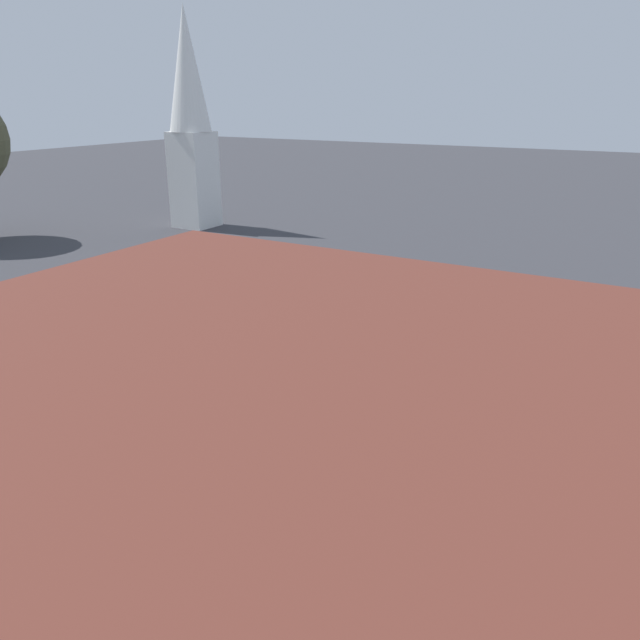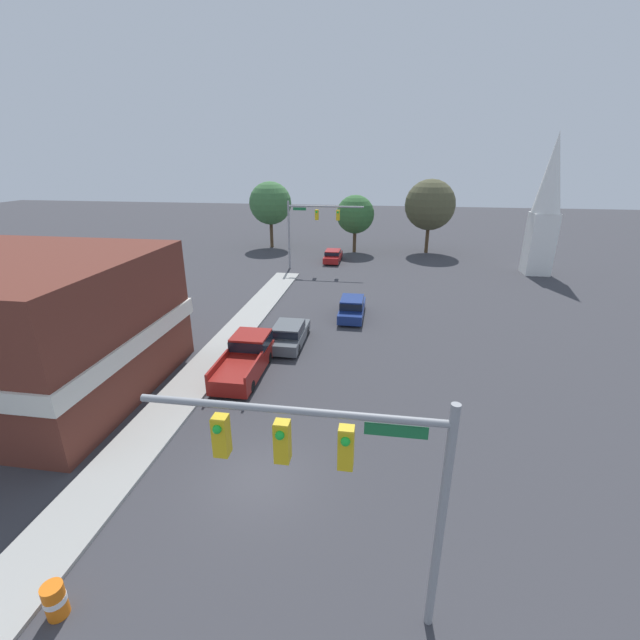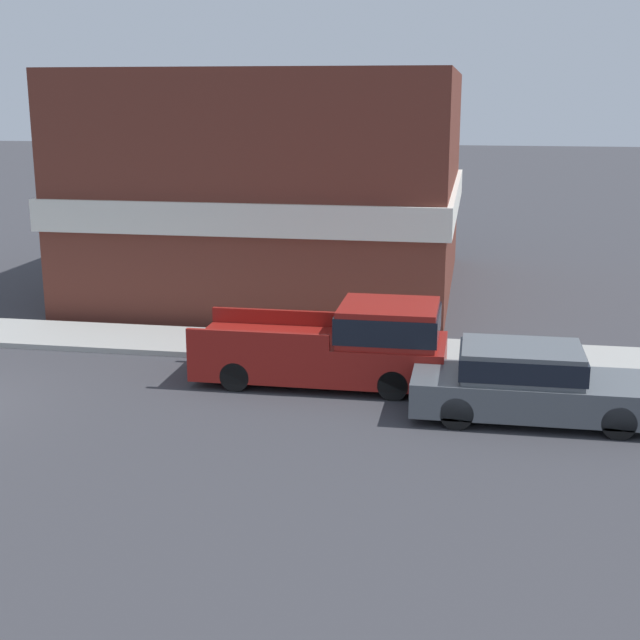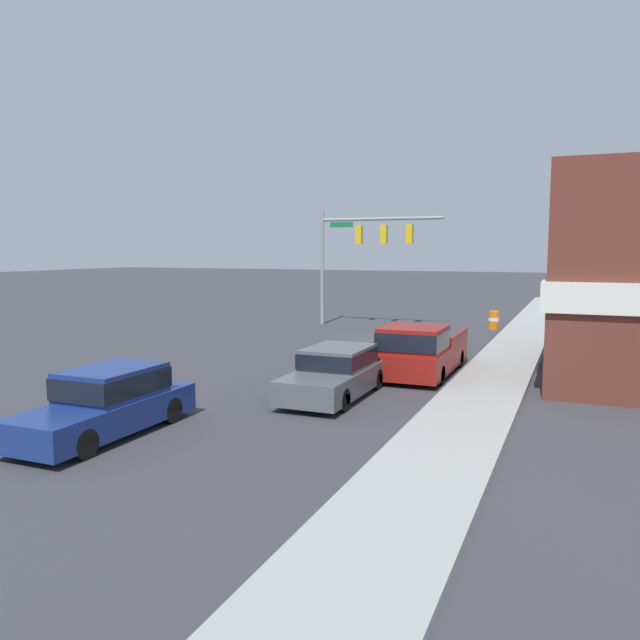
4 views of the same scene
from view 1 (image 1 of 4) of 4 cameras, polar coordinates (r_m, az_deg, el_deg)
The scene contains 4 objects.
car_lead at distance 15.14m, azimuth -0.97°, elevation -10.78°, with size 1.88×4.88×1.49m.
car_oncoming at distance 20.79m, azimuth -9.49°, elevation -2.08°, with size 1.79×4.90×1.60m.
pickup_truck_parked at distance 12.50m, azimuth 11.61°, elevation -17.91°, with size 2.13×5.60×1.86m.
church_steeple at distance 43.50m, azimuth -11.80°, elevation 17.86°, with size 2.73×2.73×13.92m.
Camera 1 is at (-12.80, 5.73, 8.49)m, focal length 35.00 mm.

